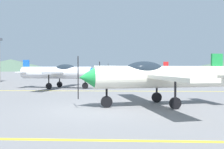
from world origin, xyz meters
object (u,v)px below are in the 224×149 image
(airplane_near, at_px, (156,76))
(airplane_far, at_px, (139,71))
(airplane_mid, at_px, (59,72))
(airplane_back, at_px, (120,70))

(airplane_near, bearing_deg, airplane_far, 88.88)
(airplane_mid, relative_size, airplane_far, 1.00)
(airplane_near, bearing_deg, airplane_mid, 127.19)
(airplane_near, height_order, airplane_back, same)
(airplane_mid, distance_m, airplane_back, 19.93)
(airplane_mid, distance_m, airplane_far, 11.57)
(airplane_back, bearing_deg, airplane_far, -76.77)
(airplane_mid, bearing_deg, airplane_near, -52.81)
(airplane_near, height_order, airplane_mid, same)
(airplane_far, bearing_deg, airplane_back, 103.23)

